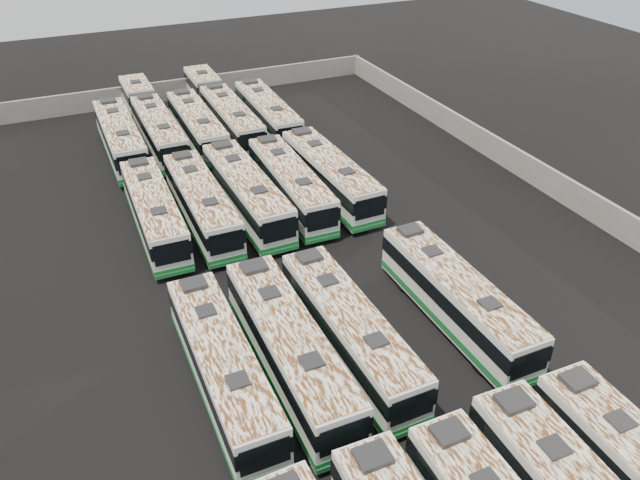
{
  "coord_description": "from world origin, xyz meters",
  "views": [
    {
      "loc": [
        -12.78,
        -30.81,
        23.94
      ],
      "look_at": [
        1.62,
        1.09,
        1.6
      ],
      "focal_mm": 35.0,
      "sensor_mm": 36.0,
      "label": 1
    }
  ],
  "objects_px": {
    "bus_midfront_far_right": "(456,297)",
    "bus_back_left": "(152,119)",
    "bus_midfront_left": "(290,348)",
    "bus_back_far_left": "(121,138)",
    "bus_midback_far_right": "(330,175)",
    "bus_back_far_right": "(268,114)",
    "bus_midback_far_left": "(154,212)",
    "bus_midback_center": "(247,193)",
    "bus_midback_right": "(291,184)",
    "bus_midfront_center": "(350,331)",
    "bus_midback_left": "(202,204)",
    "bus_back_right": "(222,108)",
    "bus_midfront_far_left": "(223,366)",
    "bus_back_center": "(197,127)"
  },
  "relations": [
    {
      "from": "bus_midfront_far_right",
      "to": "bus_back_left",
      "type": "bearing_deg",
      "value": 106.45
    },
    {
      "from": "bus_back_left",
      "to": "bus_midfront_left",
      "type": "bearing_deg",
      "value": -89.98
    },
    {
      "from": "bus_back_far_left",
      "to": "bus_back_left",
      "type": "relative_size",
      "value": 0.67
    },
    {
      "from": "bus_midback_far_right",
      "to": "bus_back_far_right",
      "type": "distance_m",
      "value": 14.32
    },
    {
      "from": "bus_midback_far_left",
      "to": "bus_midback_center",
      "type": "relative_size",
      "value": 0.96
    },
    {
      "from": "bus_midfront_far_right",
      "to": "bus_back_far_left",
      "type": "distance_m",
      "value": 34.23
    },
    {
      "from": "bus_midfront_left",
      "to": "bus_midback_center",
      "type": "height_order",
      "value": "bus_midback_center"
    },
    {
      "from": "bus_midback_far_left",
      "to": "bus_midback_center",
      "type": "height_order",
      "value": "bus_midback_center"
    },
    {
      "from": "bus_midback_right",
      "to": "bus_back_left",
      "type": "bearing_deg",
      "value": 112.83
    },
    {
      "from": "bus_midback_center",
      "to": "bus_back_far_right",
      "type": "xyz_separation_m",
      "value": [
        7.0,
        14.45,
        -0.05
      ]
    },
    {
      "from": "bus_midfront_center",
      "to": "bus_midback_left",
      "type": "relative_size",
      "value": 1.0
    },
    {
      "from": "bus_midback_left",
      "to": "bus_back_right",
      "type": "xyz_separation_m",
      "value": [
        6.91,
        18.08,
        0.01
      ]
    },
    {
      "from": "bus_back_right",
      "to": "bus_midback_right",
      "type": "bearing_deg",
      "value": -89.04
    },
    {
      "from": "bus_midback_left",
      "to": "bus_midback_right",
      "type": "distance_m",
      "value": 7.01
    },
    {
      "from": "bus_midfront_far_right",
      "to": "bus_midback_left",
      "type": "height_order",
      "value": "bus_midfront_far_right"
    },
    {
      "from": "bus_midback_center",
      "to": "bus_back_far_left",
      "type": "relative_size",
      "value": 1.01
    },
    {
      "from": "bus_midback_center",
      "to": "bus_back_far_left",
      "type": "distance_m",
      "value": 15.87
    },
    {
      "from": "bus_midfront_center",
      "to": "bus_midfront_far_left",
      "type": "bearing_deg",
      "value": 177.52
    },
    {
      "from": "bus_midfront_left",
      "to": "bus_midback_far_right",
      "type": "height_order",
      "value": "bus_midfront_left"
    },
    {
      "from": "bus_midfront_left",
      "to": "bus_back_center",
      "type": "bearing_deg",
      "value": 84.29
    },
    {
      "from": "bus_back_far_left",
      "to": "bus_back_center",
      "type": "bearing_deg",
      "value": -0.07
    },
    {
      "from": "bus_midback_left",
      "to": "bus_back_center",
      "type": "distance_m",
      "value": 14.8
    },
    {
      "from": "bus_midfront_far_right",
      "to": "bus_midback_right",
      "type": "distance_m",
      "value": 17.34
    },
    {
      "from": "bus_midfront_center",
      "to": "bus_midback_left",
      "type": "bearing_deg",
      "value": 101.02
    },
    {
      "from": "bus_back_left",
      "to": "bus_back_center",
      "type": "distance_m",
      "value": 5.03
    },
    {
      "from": "bus_midfront_far_left",
      "to": "bus_back_far_right",
      "type": "distance_m",
      "value": 34.28
    },
    {
      "from": "bus_midback_right",
      "to": "bus_back_far_right",
      "type": "height_order",
      "value": "bus_back_far_right"
    },
    {
      "from": "bus_midback_far_left",
      "to": "bus_back_left",
      "type": "bearing_deg",
      "value": 80.24
    },
    {
      "from": "bus_back_right",
      "to": "bus_back_center",
      "type": "bearing_deg",
      "value": -132.12
    },
    {
      "from": "bus_midback_far_left",
      "to": "bus_midback_far_right",
      "type": "bearing_deg",
      "value": 1.3
    },
    {
      "from": "bus_midfront_left",
      "to": "bus_midback_center",
      "type": "xyz_separation_m",
      "value": [
        3.42,
        17.12,
        0.0
      ]
    },
    {
      "from": "bus_midfront_left",
      "to": "bus_back_left",
      "type": "relative_size",
      "value": 0.67
    },
    {
      "from": "bus_midfront_far_right",
      "to": "bus_midback_far_left",
      "type": "xyz_separation_m",
      "value": [
        -13.83,
        17.1,
        -0.01
      ]
    },
    {
      "from": "bus_midfront_far_left",
      "to": "bus_midback_left",
      "type": "distance_m",
      "value": 17.09
    },
    {
      "from": "bus_back_far_left",
      "to": "bus_back_far_right",
      "type": "relative_size",
      "value": 1.02
    },
    {
      "from": "bus_back_far_left",
      "to": "bus_back_center",
      "type": "relative_size",
      "value": 1.02
    },
    {
      "from": "bus_midback_far_right",
      "to": "bus_midback_left",
      "type": "bearing_deg",
      "value": -179.7
    },
    {
      "from": "bus_midback_left",
      "to": "bus_back_center",
      "type": "relative_size",
      "value": 0.99
    },
    {
      "from": "bus_midback_left",
      "to": "bus_midback_center",
      "type": "height_order",
      "value": "bus_midback_center"
    },
    {
      "from": "bus_midback_far_left",
      "to": "bus_midfront_center",
      "type": "bearing_deg",
      "value": -66.89
    },
    {
      "from": "bus_midback_center",
      "to": "bus_back_center",
      "type": "height_order",
      "value": "bus_midback_center"
    },
    {
      "from": "bus_midfront_left",
      "to": "bus_back_center",
      "type": "relative_size",
      "value": 1.03
    },
    {
      "from": "bus_back_far_left",
      "to": "bus_back_right",
      "type": "height_order",
      "value": "bus_back_far_left"
    },
    {
      "from": "bus_midback_center",
      "to": "bus_midback_far_right",
      "type": "relative_size",
      "value": 1.01
    },
    {
      "from": "bus_midback_left",
      "to": "bus_midback_far_right",
      "type": "distance_m",
      "value": 10.41
    },
    {
      "from": "bus_midback_center",
      "to": "bus_back_right",
      "type": "bearing_deg",
      "value": 78.11
    },
    {
      "from": "bus_midfront_left",
      "to": "bus_midfront_far_right",
      "type": "relative_size",
      "value": 1.04
    },
    {
      "from": "bus_back_far_left",
      "to": "bus_back_left",
      "type": "xyz_separation_m",
      "value": [
        3.47,
        3.6,
        -0.07
      ]
    },
    {
      "from": "bus_midback_left",
      "to": "bus_back_right",
      "type": "height_order",
      "value": "bus_back_right"
    },
    {
      "from": "bus_midback_far_right",
      "to": "bus_back_right",
      "type": "distance_m",
      "value": 18.15
    }
  ]
}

